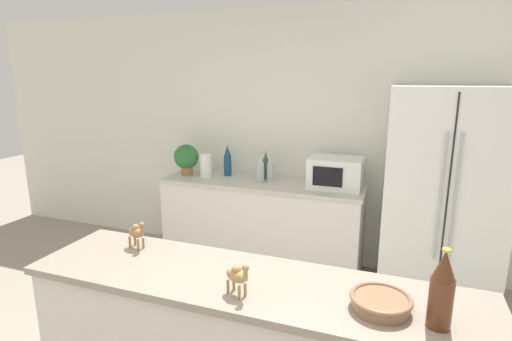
{
  "coord_description": "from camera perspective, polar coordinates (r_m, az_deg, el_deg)",
  "views": [
    {
      "loc": [
        0.79,
        -1.19,
        1.89
      ],
      "look_at": [
        -0.15,
        1.36,
        1.25
      ],
      "focal_mm": 28.0,
      "sensor_mm": 36.0,
      "label": 1
    }
  ],
  "objects": [
    {
      "name": "fruit_bowl",
      "position": [
        1.69,
        17.39,
        -17.47
      ],
      "size": [
        0.24,
        0.24,
        0.06
      ],
      "color": "#8C6647",
      "rests_on": "bar_counter"
    },
    {
      "name": "potted_plant",
      "position": [
        4.2,
        -9.93,
        1.8
      ],
      "size": [
        0.25,
        0.25,
        0.32
      ],
      "color": "#9E6B47",
      "rests_on": "back_counter"
    },
    {
      "name": "back_bottle_3",
      "position": [
        4.13,
        -4.08,
        1.4
      ],
      "size": [
        0.08,
        0.08,
        0.32
      ],
      "color": "navy",
      "rests_on": "back_counter"
    },
    {
      "name": "wall_back",
      "position": [
        4.04,
        8.76,
        4.36
      ],
      "size": [
        8.0,
        0.06,
        2.55
      ],
      "color": "silver",
      "rests_on": "ground_plane"
    },
    {
      "name": "back_bottle_2",
      "position": [
        3.9,
        2.0,
        0.3
      ],
      "size": [
        0.06,
        0.06,
        0.27
      ],
      "color": "#B2B7BC",
      "rests_on": "back_counter"
    },
    {
      "name": "back_bottle_0",
      "position": [
        3.87,
        0.59,
        0.41
      ],
      "size": [
        0.08,
        0.08,
        0.3
      ],
      "color": "#B2B7BC",
      "rests_on": "back_counter"
    },
    {
      "name": "camel_figurine_second",
      "position": [
        1.69,
        -2.7,
        -14.71
      ],
      "size": [
        0.12,
        0.09,
        0.15
      ],
      "color": "#A87F4C",
      "rests_on": "bar_counter"
    },
    {
      "name": "back_counter",
      "position": [
        4.07,
        0.85,
        -7.55
      ],
      "size": [
        2.0,
        0.63,
        0.89
      ],
      "color": "silver",
      "rests_on": "ground_plane"
    },
    {
      "name": "paper_towel_roll",
      "position": [
        4.11,
        -7.17,
        0.71
      ],
      "size": [
        0.12,
        0.12,
        0.23
      ],
      "color": "white",
      "rests_on": "back_counter"
    },
    {
      "name": "back_bottle_1",
      "position": [
        3.98,
        1.39,
        0.72
      ],
      "size": [
        0.06,
        0.06,
        0.29
      ],
      "color": "#2D6033",
      "rests_on": "back_counter"
    },
    {
      "name": "microwave",
      "position": [
        3.75,
        11.31,
        -0.29
      ],
      "size": [
        0.48,
        0.37,
        0.28
      ],
      "color": "white",
      "rests_on": "back_counter"
    },
    {
      "name": "refrigerator",
      "position": [
        3.69,
        25.1,
        -3.44
      ],
      "size": [
        0.93,
        0.69,
        1.82
      ],
      "color": "white",
      "rests_on": "ground_plane"
    },
    {
      "name": "wine_bottle",
      "position": [
        1.61,
        25.02,
        -15.24
      ],
      "size": [
        0.08,
        0.08,
        0.3
      ],
      "color": "#562D19",
      "rests_on": "bar_counter"
    },
    {
      "name": "camel_figurine",
      "position": [
        2.2,
        -16.72,
        -8.4
      ],
      "size": [
        0.13,
        0.08,
        0.15
      ],
      "color": "olive",
      "rests_on": "bar_counter"
    }
  ]
}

